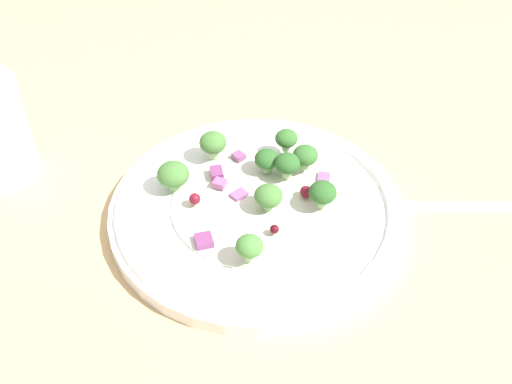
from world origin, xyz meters
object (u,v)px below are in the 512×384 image
Objects in this scene: plate at (256,209)px; broccoli_floret_2 at (270,194)px; broccoli_floret_0 at (267,160)px; broccoli_floret_1 at (249,247)px; fork at (452,207)px.

broccoli_floret_2 reaches higher than plate.
broccoli_floret_0 is 0.91× the size of broccoli_floret_2.
plate is 2.20cm from broccoli_floret_2.
plate is at bearing 110.21° from broccoli_floret_0.
broccoli_floret_0 is 1.02× the size of broccoli_floret_1.
fork is at bearing -124.24° from broccoli_floret_1.
broccoli_floret_2 is (1.83, -5.72, -0.29)cm from broccoli_floret_1.
fork is (-10.12, -14.87, -2.78)cm from broccoli_floret_1.
broccoli_floret_0 is at bearing -54.20° from broccoli_floret_2.
broccoli_floret_0 is 4.29cm from broccoli_floret_2.
broccoli_floret_1 is (-2.93, 5.39, 2.17)cm from plate.
broccoli_floret_1 is at bearing 55.76° from fork.
broccoli_floret_1 is 0.12× the size of fork.
broccoli_floret_0 is (1.40, -3.81, 1.87)cm from plate.
broccoli_floret_1 is at bearing 107.70° from broccoli_floret_2.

